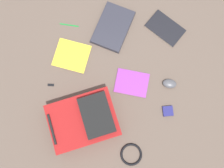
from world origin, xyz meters
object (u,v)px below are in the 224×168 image
object	(u,v)px
book_comic	(165,28)
cable_coil	(131,154)
laptop	(113,27)
book_manual	(132,83)
computer_mouse	(170,83)
earbud_pouch	(168,111)
book_red	(72,56)
usb_stick	(51,85)
backpack	(85,120)
pen_black	(69,25)

from	to	relation	value
book_comic	cable_coil	world-z (taller)	same
laptop	book_manual	xyz separation A→B (m)	(0.41, 0.16, -0.01)
book_manual	cable_coil	world-z (taller)	cable_coil
computer_mouse	earbud_pouch	world-z (taller)	computer_mouse
book_red	usb_stick	xyz separation A→B (m)	(0.23, -0.13, -0.01)
cable_coil	book_red	bearing A→B (deg)	-144.83
laptop	book_comic	size ratio (longest dim) A/B	1.27
laptop	earbud_pouch	distance (m)	0.74
cable_coil	usb_stick	bearing A→B (deg)	-126.41
computer_mouse	backpack	bearing A→B (deg)	-57.55
laptop	cable_coil	world-z (taller)	laptop
book_comic	earbud_pouch	size ratio (longest dim) A/B	4.48
backpack	book_red	bearing A→B (deg)	-162.99
backpack	usb_stick	distance (m)	0.37
backpack	book_red	world-z (taller)	backpack
backpack	pen_black	distance (m)	0.74
laptop	cable_coil	size ratio (longest dim) A/B	2.67
laptop	usb_stick	world-z (taller)	laptop
book_manual	usb_stick	distance (m)	0.58
computer_mouse	pen_black	distance (m)	0.86
backpack	pen_black	bearing A→B (deg)	-165.18
cable_coil	usb_stick	world-z (taller)	cable_coil
book_red	laptop	bearing A→B (deg)	130.31
laptop	computer_mouse	bearing A→B (deg)	47.23
book_red	computer_mouse	xyz separation A→B (m)	(0.16, 0.72, 0.01)
backpack	computer_mouse	xyz separation A→B (m)	(-0.31, 0.58, -0.07)
book_comic	cable_coil	distance (m)	0.96
computer_mouse	book_comic	bearing A→B (deg)	-169.74
book_manual	earbud_pouch	bearing A→B (deg)	54.97
laptop	pen_black	distance (m)	0.33
book_comic	pen_black	size ratio (longest dim) A/B	2.20
pen_black	book_manual	bearing A→B (deg)	50.08
book_red	cable_coil	distance (m)	0.82
usb_stick	laptop	bearing A→B (deg)	138.22
book_red	cable_coil	world-z (taller)	book_red
book_red	cable_coil	bearing A→B (deg)	35.17
backpack	usb_stick	world-z (taller)	backpack
book_manual	computer_mouse	distance (m)	0.27
computer_mouse	cable_coil	size ratio (longest dim) A/B	0.66
usb_stick	book_comic	bearing A→B (deg)	121.03
backpack	pen_black	world-z (taller)	backpack
book_manual	book_comic	bearing A→B (deg)	152.25
backpack	cable_coil	world-z (taller)	backpack
laptop	book_red	size ratio (longest dim) A/B	1.42
book_manual	pen_black	distance (m)	0.65
computer_mouse	pen_black	world-z (taller)	computer_mouse
cable_coil	earbud_pouch	size ratio (longest dim) A/B	2.13
laptop	computer_mouse	world-z (taller)	computer_mouse
book_red	usb_stick	size ratio (longest dim) A/B	6.19
computer_mouse	cable_coil	world-z (taller)	computer_mouse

